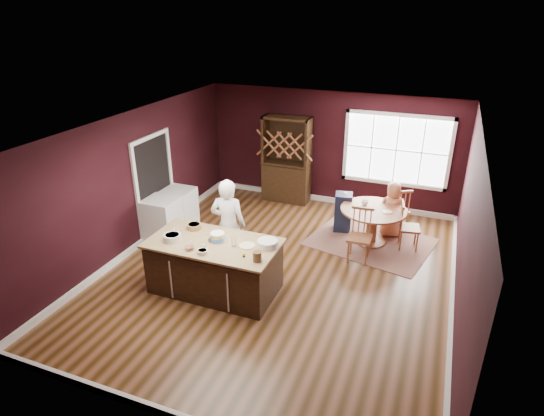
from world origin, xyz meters
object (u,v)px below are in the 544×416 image
at_px(dining_table, 373,219).
at_px(layer_cake, 218,237).
at_px(chair_east, 410,226).
at_px(seated_woman, 392,209).
at_px(baker, 228,225).
at_px(washer, 163,220).
at_px(chair_north, 398,208).
at_px(high_chair, 343,211).
at_px(dryer, 179,209).
at_px(hutch, 287,160).
at_px(toddler, 341,195).
at_px(kitchen_island, 215,267).
at_px(chair_south, 360,236).

height_order(dining_table, layer_cake, layer_cake).
relative_size(chair_east, seated_woman, 0.81).
distance_m(baker, washer, 1.83).
xyz_separation_m(layer_cake, chair_north, (2.55, 3.38, -0.50)).
xyz_separation_m(baker, high_chair, (1.59, 2.26, -0.44)).
bearing_deg(high_chair, dining_table, -37.60).
xyz_separation_m(seated_woman, dryer, (-4.31, -1.30, -0.15)).
xyz_separation_m(hutch, dryer, (-1.63, -2.30, -0.60)).
height_order(baker, chair_east, baker).
distance_m(baker, seated_woman, 3.53).
height_order(chair_north, hutch, hutch).
xyz_separation_m(dining_table, high_chair, (-0.68, 0.34, -0.10)).
bearing_deg(toddler, kitchen_island, -115.46).
bearing_deg(hutch, chair_south, -45.00).
bearing_deg(baker, kitchen_island, 87.26).
bearing_deg(chair_north, seated_woman, 45.86).
distance_m(dining_table, chair_south, 0.81).
height_order(kitchen_island, washer, washer).
height_order(baker, chair_south, baker).
relative_size(layer_cake, chair_north, 0.33).
distance_m(seated_woman, high_chair, 1.02).
xyz_separation_m(high_chair, dryer, (-3.32, -1.18, 0.01)).
height_order(dining_table, chair_east, chair_east).
relative_size(baker, chair_south, 1.67).
bearing_deg(dryer, dining_table, 11.87).
xyz_separation_m(chair_east, washer, (-4.72, -1.51, -0.02)).
height_order(baker, toddler, baker).
bearing_deg(seated_woman, baker, 26.81).
distance_m(toddler, dryer, 3.47).
relative_size(dining_table, washer, 1.41).
bearing_deg(baker, dryer, -41.66).
bearing_deg(hutch, seated_woman, -20.44).
distance_m(baker, chair_south, 2.46).
relative_size(kitchen_island, high_chair, 2.47).
xyz_separation_m(dining_table, seated_woman, (0.32, 0.46, 0.07)).
xyz_separation_m(seated_woman, hutch, (-2.69, 1.00, 0.45)).
bearing_deg(toddler, washer, -150.58).
height_order(chair_east, chair_south, chair_south).
relative_size(baker, dryer, 1.94).
xyz_separation_m(seated_woman, high_chair, (-1.00, -0.12, -0.16)).
bearing_deg(dryer, toddler, 20.14).
height_order(layer_cake, washer, layer_cake).
height_order(toddler, washer, toddler).
distance_m(hutch, dryer, 2.88).
bearing_deg(dryer, layer_cake, -43.02).
bearing_deg(chair_east, toddler, 67.65).
distance_m(baker, toddler, 2.74).
relative_size(toddler, washer, 0.28).
height_order(layer_cake, chair_north, layer_cake).
bearing_deg(seated_woman, chair_south, 55.66).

